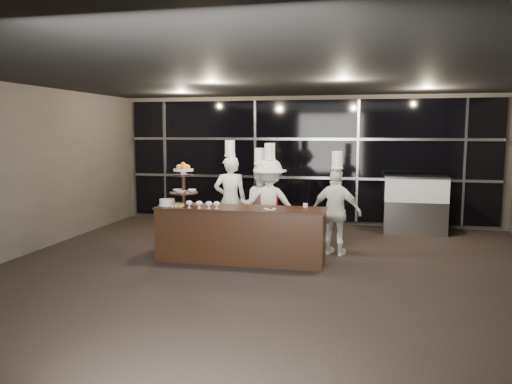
% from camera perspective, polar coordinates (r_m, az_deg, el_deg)
% --- Properties ---
extents(room, '(10.00, 10.00, 10.00)m').
position_cam_1_polar(room, '(6.89, 0.83, 1.23)').
color(room, black).
rests_on(room, ground).
extents(window_wall, '(8.60, 0.10, 2.80)m').
position_cam_1_polar(window_wall, '(11.75, 5.66, 3.62)').
color(window_wall, black).
rests_on(window_wall, ground).
extents(buffet_counter, '(2.84, 0.74, 0.92)m').
position_cam_1_polar(buffet_counter, '(8.41, -1.77, -4.84)').
color(buffet_counter, black).
rests_on(buffet_counter, ground).
extents(display_stand, '(0.48, 0.48, 0.74)m').
position_cam_1_polar(display_stand, '(8.58, -8.29, 1.22)').
color(display_stand, black).
rests_on(display_stand, buffet_counter).
extents(compotes, '(0.59, 0.11, 0.12)m').
position_cam_1_polar(compotes, '(8.27, -6.03, -1.31)').
color(compotes, silver).
rests_on(compotes, buffet_counter).
extents(layer_cake, '(0.30, 0.30, 0.11)m').
position_cam_1_polar(layer_cake, '(8.68, -10.12, -1.18)').
color(layer_cake, white).
rests_on(layer_cake, buffet_counter).
extents(pastry_squares, '(0.20, 0.13, 0.05)m').
position_cam_1_polar(pastry_squares, '(8.49, -8.96, -1.51)').
color(pastry_squares, '#D8B46A').
rests_on(pastry_squares, buffet_counter).
extents(small_plate, '(0.20, 0.20, 0.05)m').
position_cam_1_polar(small_plate, '(8.12, 1.62, -1.90)').
color(small_plate, white).
rests_on(small_plate, buffet_counter).
extents(chef_cup, '(0.08, 0.08, 0.07)m').
position_cam_1_polar(chef_cup, '(8.38, 5.67, -1.52)').
color(chef_cup, white).
rests_on(chef_cup, buffet_counter).
extents(display_case, '(1.31, 0.57, 1.24)m').
position_cam_1_polar(display_case, '(11.17, 17.74, -1.07)').
color(display_case, '#A5A5AA').
rests_on(display_case, ground).
extents(chef_a, '(0.72, 0.59, 2.02)m').
position_cam_1_polar(chef_a, '(9.63, -2.95, -0.80)').
color(chef_a, white).
rests_on(chef_a, ground).
extents(chef_b, '(0.85, 0.71, 1.87)m').
position_cam_1_polar(chef_b, '(9.43, 0.40, -1.47)').
color(chef_b, white).
rests_on(chef_b, ground).
extents(chef_c, '(1.09, 0.63, 1.97)m').
position_cam_1_polar(chef_c, '(9.22, 1.57, -1.39)').
color(chef_c, white).
rests_on(chef_c, ground).
extents(chef_d, '(0.97, 0.61, 1.84)m').
position_cam_1_polar(chef_d, '(8.89, 9.15, -2.15)').
color(chef_d, white).
rests_on(chef_d, ground).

